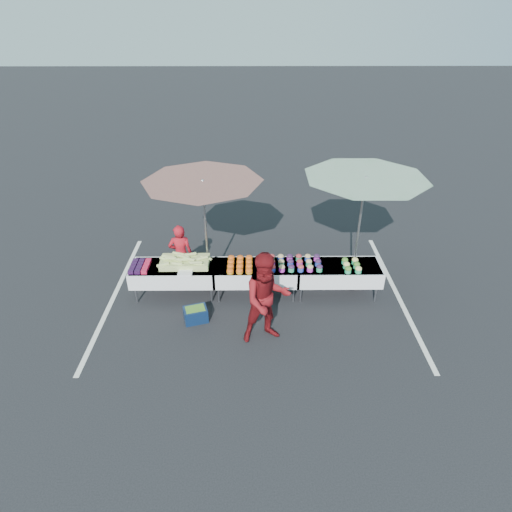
{
  "coord_description": "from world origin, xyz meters",
  "views": [
    {
      "loc": [
        -0.06,
        -7.89,
        5.7
      ],
      "look_at": [
        0.0,
        0.0,
        1.0
      ],
      "focal_mm": 30.0,
      "sensor_mm": 36.0,
      "label": 1
    }
  ],
  "objects_px": {
    "customer": "(267,299)",
    "table_left": "(174,273)",
    "table_center": "(256,272)",
    "umbrella_right": "(365,187)",
    "storage_bin": "(196,314)",
    "table_right": "(338,272)",
    "vendor": "(181,254)",
    "umbrella_left": "(203,190)"
  },
  "relations": [
    {
      "from": "umbrella_right",
      "to": "storage_bin",
      "type": "height_order",
      "value": "umbrella_right"
    },
    {
      "from": "vendor",
      "to": "table_right",
      "type": "bearing_deg",
      "value": 166.01
    },
    {
      "from": "umbrella_right",
      "to": "storage_bin",
      "type": "distance_m",
      "value": 4.37
    },
    {
      "from": "umbrella_right",
      "to": "table_right",
      "type": "bearing_deg",
      "value": -138.19
    },
    {
      "from": "umbrella_right",
      "to": "customer",
      "type": "bearing_deg",
      "value": -137.86
    },
    {
      "from": "table_center",
      "to": "vendor",
      "type": "relative_size",
      "value": 1.27
    },
    {
      "from": "vendor",
      "to": "customer",
      "type": "distance_m",
      "value": 2.78
    },
    {
      "from": "umbrella_left",
      "to": "storage_bin",
      "type": "distance_m",
      "value": 2.56
    },
    {
      "from": "umbrella_left",
      "to": "storage_bin",
      "type": "bearing_deg",
      "value": -96.93
    },
    {
      "from": "table_left",
      "to": "table_right",
      "type": "height_order",
      "value": "same"
    },
    {
      "from": "table_center",
      "to": "vendor",
      "type": "xyz_separation_m",
      "value": [
        -1.72,
        0.55,
        0.15
      ]
    },
    {
      "from": "table_left",
      "to": "umbrella_left",
      "type": "bearing_deg",
      "value": 29.99
    },
    {
      "from": "table_right",
      "to": "umbrella_right",
      "type": "bearing_deg",
      "value": 41.81
    },
    {
      "from": "customer",
      "to": "storage_bin",
      "type": "height_order",
      "value": "customer"
    },
    {
      "from": "umbrella_right",
      "to": "umbrella_left",
      "type": "bearing_deg",
      "value": 179.85
    },
    {
      "from": "table_right",
      "to": "customer",
      "type": "bearing_deg",
      "value": -137.77
    },
    {
      "from": "storage_bin",
      "to": "umbrella_left",
      "type": "bearing_deg",
      "value": 66.36
    },
    {
      "from": "table_left",
      "to": "table_center",
      "type": "distance_m",
      "value": 1.8
    },
    {
      "from": "customer",
      "to": "table_left",
      "type": "bearing_deg",
      "value": 129.66
    },
    {
      "from": "table_left",
      "to": "table_center",
      "type": "xyz_separation_m",
      "value": [
        1.8,
        0.0,
        0.0
      ]
    },
    {
      "from": "table_left",
      "to": "umbrella_right",
      "type": "xyz_separation_m",
      "value": [
        4.05,
        0.4,
        1.83
      ]
    },
    {
      "from": "vendor",
      "to": "umbrella_right",
      "type": "height_order",
      "value": "umbrella_right"
    },
    {
      "from": "umbrella_right",
      "to": "storage_bin",
      "type": "bearing_deg",
      "value": -159.27
    },
    {
      "from": "umbrella_left",
      "to": "storage_bin",
      "type": "height_order",
      "value": "umbrella_left"
    },
    {
      "from": "vendor",
      "to": "umbrella_right",
      "type": "distance_m",
      "value": 4.31
    },
    {
      "from": "table_right",
      "to": "vendor",
      "type": "xyz_separation_m",
      "value": [
        -3.52,
        0.55,
        0.15
      ]
    },
    {
      "from": "vendor",
      "to": "umbrella_left",
      "type": "distance_m",
      "value": 1.74
    },
    {
      "from": "table_center",
      "to": "storage_bin",
      "type": "height_order",
      "value": "table_center"
    },
    {
      "from": "table_left",
      "to": "table_center",
      "type": "relative_size",
      "value": 1.0
    },
    {
      "from": "customer",
      "to": "storage_bin",
      "type": "relative_size",
      "value": 3.44
    },
    {
      "from": "vendor",
      "to": "umbrella_right",
      "type": "bearing_deg",
      "value": 172.73
    },
    {
      "from": "customer",
      "to": "table_center",
      "type": "bearing_deg",
      "value": 83.34
    },
    {
      "from": "table_left",
      "to": "vendor",
      "type": "xyz_separation_m",
      "value": [
        0.08,
        0.55,
        0.15
      ]
    },
    {
      "from": "table_right",
      "to": "umbrella_right",
      "type": "height_order",
      "value": "umbrella_right"
    },
    {
      "from": "table_right",
      "to": "umbrella_right",
      "type": "xyz_separation_m",
      "value": [
        0.45,
        0.4,
        1.83
      ]
    },
    {
      "from": "vendor",
      "to": "customer",
      "type": "xyz_separation_m",
      "value": [
        1.91,
        -2.01,
        0.22
      ]
    },
    {
      "from": "vendor",
      "to": "customer",
      "type": "relative_size",
      "value": 0.77
    },
    {
      "from": "table_right",
      "to": "table_center",
      "type": "bearing_deg",
      "value": 180.0
    },
    {
      "from": "table_center",
      "to": "customer",
      "type": "distance_m",
      "value": 1.52
    },
    {
      "from": "customer",
      "to": "storage_bin",
      "type": "bearing_deg",
      "value": 145.58
    },
    {
      "from": "table_right",
      "to": "umbrella_right",
      "type": "relative_size",
      "value": 0.55
    },
    {
      "from": "table_center",
      "to": "customer",
      "type": "bearing_deg",
      "value": -82.64
    }
  ]
}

